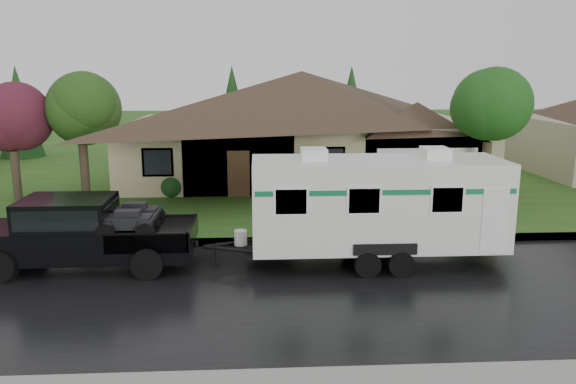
% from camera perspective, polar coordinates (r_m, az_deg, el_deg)
% --- Properties ---
extents(ground, '(140.00, 140.00, 0.00)m').
position_cam_1_polar(ground, '(17.04, -1.68, -7.47)').
color(ground, '#26531A').
rests_on(ground, ground).
extents(road, '(140.00, 8.00, 0.01)m').
position_cam_1_polar(road, '(15.17, -1.48, -9.99)').
color(road, black).
rests_on(road, ground).
extents(curb, '(140.00, 0.50, 0.15)m').
position_cam_1_polar(curb, '(19.15, -1.87, -5.01)').
color(curb, gray).
rests_on(curb, ground).
extents(lawn, '(140.00, 26.00, 0.15)m').
position_cam_1_polar(lawn, '(31.56, -2.42, 1.82)').
color(lawn, '#26531A').
rests_on(lawn, ground).
extents(house_main, '(19.44, 10.80, 6.90)m').
position_cam_1_polar(house_main, '(30.08, 1.97, 8.07)').
color(house_main, tan).
rests_on(house_main, lawn).
extents(tree_left_green, '(3.43, 3.43, 5.68)m').
position_cam_1_polar(tree_left_green, '(26.65, -20.38, 7.88)').
color(tree_left_green, '#382B1E').
rests_on(tree_left_green, lawn).
extents(tree_red, '(3.00, 3.00, 4.97)m').
position_cam_1_polar(tree_red, '(27.19, -26.34, 6.39)').
color(tree_red, '#382B1E').
rests_on(tree_red, lawn).
extents(tree_right_green, '(3.50, 3.50, 5.79)m').
position_cam_1_polar(tree_right_green, '(26.23, 19.84, 8.02)').
color(tree_right_green, '#382B1E').
rests_on(tree_right_green, lawn).
extents(shrub_row, '(13.60, 1.00, 1.00)m').
position_cam_1_polar(shrub_row, '(25.96, 2.17, 0.86)').
color(shrub_row, '#143814').
rests_on(shrub_row, lawn).
extents(pickup_truck, '(6.37, 2.42, 2.12)m').
position_cam_1_polar(pickup_truck, '(17.62, -20.44, -3.72)').
color(pickup_truck, black).
rests_on(pickup_truck, ground).
extents(travel_trailer, '(7.86, 2.76, 3.53)m').
position_cam_1_polar(travel_trailer, '(17.01, 9.01, -1.09)').
color(travel_trailer, silver).
rests_on(travel_trailer, ground).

